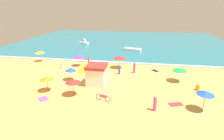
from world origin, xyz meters
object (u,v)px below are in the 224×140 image
object	(u,v)px
beach_tent	(85,67)
beachgoer_3	(155,104)
beachgoer_1	(198,87)
beach_umbrella_3	(73,81)
parked_bicycle	(103,98)
beach_umbrella_2	(47,78)
small_boat_1	(84,42)
lifeguard_cabana	(97,75)
beach_umbrella_1	(79,57)
beach_umbrella_6	(71,69)
small_boat_0	(133,50)
beachgoer_2	(62,67)
beach_umbrella_0	(206,93)
beach_umbrella_7	(180,70)
beach_umbrella_5	(120,57)
beachgoer_5	(89,61)
beach_umbrella_4	(40,52)
beachgoer_0	(119,70)
beachgoer_4	(134,68)

from	to	relation	value
beach_tent	beachgoer_3	xyz separation A→B (m)	(10.48, -10.11, 0.06)
beachgoer_1	beach_umbrella_3	bearing A→B (deg)	-164.92
parked_bicycle	beachgoer_1	size ratio (longest dim) A/B	2.06
beach_umbrella_2	small_boat_1	bearing A→B (deg)	99.52
lifeguard_cabana	beach_tent	size ratio (longest dim) A/B	0.96
beach_umbrella_2	beach_umbrella_1	bearing A→B (deg)	88.13
beach_umbrella_2	beach_umbrella_6	world-z (taller)	beach_umbrella_2
beach_tent	small_boat_0	bearing A→B (deg)	66.72
beach_umbrella_1	beach_umbrella_3	distance (m)	11.35
beachgoer_1	small_boat_1	xyz separation A→B (m)	(-23.23, 25.45, 0.19)
beachgoer_2	small_boat_0	distance (m)	18.22
beachgoer_1	beach_umbrella_0	bearing A→B (deg)	-98.32
lifeguard_cabana	beachgoer_3	size ratio (longest dim) A/B	1.60
beach_umbrella_3	beach_umbrella_7	world-z (taller)	beach_umbrella_7
lifeguard_cabana	beach_umbrella_5	size ratio (longest dim) A/B	1.02
lifeguard_cabana	beach_umbrella_0	world-z (taller)	lifeguard_cabana
beachgoer_1	beachgoer_5	xyz separation A→B (m)	(-16.54, 7.94, 0.35)
beach_umbrella_4	lifeguard_cabana	bearing A→B (deg)	-33.19
beachgoer_0	beachgoer_5	bearing A→B (deg)	147.22
beach_umbrella_5	beachgoer_3	xyz separation A→B (m)	(5.30, -12.85, -1.08)
beachgoer_1	beachgoer_2	world-z (taller)	beachgoer_2
beach_umbrella_7	beachgoer_1	world-z (taller)	beach_umbrella_7
beachgoer_1	small_boat_0	bearing A→B (deg)	116.04
beach_umbrella_7	beach_umbrella_3	bearing A→B (deg)	-153.27
beachgoer_2	beachgoer_4	distance (m)	12.11
beach_umbrella_1	parked_bicycle	size ratio (longest dim) A/B	1.44
beach_umbrella_1	beach_umbrella_4	world-z (taller)	beach_umbrella_4
lifeguard_cabana	beachgoer_5	world-z (taller)	lifeguard_cabana
beach_tent	beachgoer_5	world-z (taller)	beachgoer_5
beachgoer_4	beachgoer_1	bearing A→B (deg)	-31.46
beach_umbrella_0	beachgoer_1	world-z (taller)	beach_umbrella_0
beach_umbrella_7	beach_tent	size ratio (longest dim) A/B	0.98
beach_umbrella_4	beach_umbrella_7	bearing A→B (deg)	-13.45
beachgoer_3	beachgoer_4	distance (m)	11.22
small_boat_1	beach_umbrella_6	bearing A→B (deg)	-75.73
beach_umbrella_5	beachgoer_0	distance (m)	3.20
beachgoer_3	beach_umbrella_7	bearing A→B (deg)	66.74
beach_umbrella_1	parked_bicycle	bearing A→B (deg)	-59.17
beach_umbrella_1	small_boat_1	world-z (taller)	beach_umbrella_1
beach_umbrella_0	beach_umbrella_5	xyz separation A→B (m)	(-10.11, 12.02, -0.12)
beachgoer_1	beachgoer_4	world-z (taller)	beachgoer_4
beachgoer_2	beachgoer_3	world-z (taller)	beachgoer_3
parked_bicycle	beach_umbrella_1	bearing A→B (deg)	120.83
lifeguard_cabana	small_boat_0	size ratio (longest dim) A/B	0.66
parked_bicycle	beachgoer_2	size ratio (longest dim) A/B	2.06
beach_umbrella_2	small_boat_1	distance (m)	29.39
beach_umbrella_6	beachgoer_0	world-z (taller)	beach_umbrella_6
beach_umbrella_5	beachgoer_3	distance (m)	13.94
beach_umbrella_2	small_boat_0	world-z (taller)	beach_umbrella_2
beach_tent	beach_umbrella_3	bearing A→B (deg)	-81.73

